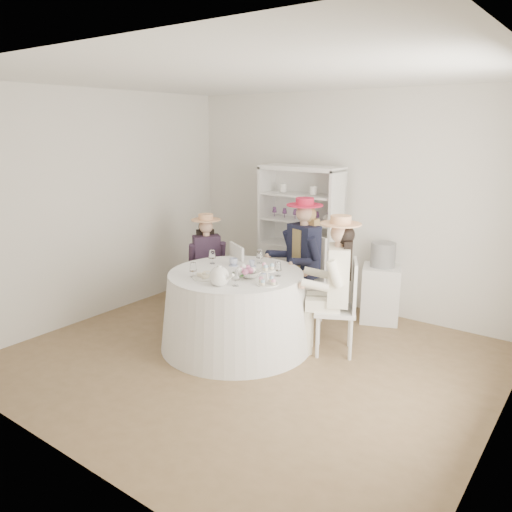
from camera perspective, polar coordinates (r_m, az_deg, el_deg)
The scene contains 23 objects.
ground at distance 5.14m, azimuth -0.67°, elevation -11.63°, with size 4.50×4.50×0.00m, color brown.
ceiling at distance 4.63m, azimuth -0.78°, elevation 19.90°, with size 4.50×4.50×0.00m, color white.
wall_back at distance 6.39m, azimuth 10.17°, elevation 6.07°, with size 4.50×4.50×0.00m, color silver.
wall_front at distance 3.37m, azimuth -21.60°, elevation -2.32°, with size 4.50×4.50×0.00m, color silver.
wall_left at distance 6.30m, azimuth -17.40°, elevation 5.51°, with size 4.50×4.50×0.00m, color silver.
wall_right at distance 3.84m, azimuth 27.25°, elevation -0.97°, with size 4.50×4.50×0.00m, color silver.
tea_table at distance 5.30m, azimuth -2.28°, elevation -6.10°, with size 1.60×1.60×0.80m.
hutch at distance 6.50m, azimuth 5.07°, elevation -0.01°, with size 1.18×0.69×1.80m.
side_table at distance 6.15m, azimuth 14.04°, elevation -4.19°, with size 0.43×0.43×0.67m, color silver.
hatbox at distance 6.02m, azimuth 14.32°, elevation 0.14°, with size 0.29×0.29×0.29m, color black.
guest_left at distance 6.14m, azimuth -5.60°, elevation -0.26°, with size 0.54×0.51×1.25m.
guest_mid at distance 5.86m, azimuth 5.30°, elevation 0.39°, with size 0.56×0.61×1.48m.
guest_right at distance 5.05m, azimuth 9.11°, elevation -2.42°, with size 0.61×0.55×1.44m.
spare_chair at distance 5.87m, azimuth -1.22°, elevation -2.83°, with size 0.54×0.54×0.96m.
teacup_a at distance 5.41m, azimuth -2.59°, elevation -0.74°, with size 0.09×0.09×0.07m, color white.
teacup_b at distance 5.36m, azimuth -0.47°, elevation -0.94°, with size 0.07×0.07×0.06m, color white.
teacup_c at distance 5.13m, azimuth 1.07°, elevation -1.65°, with size 0.08×0.08×0.07m, color white.
flower_bowl at distance 5.00m, azimuth -0.73°, elevation -2.12°, with size 0.24×0.24×0.06m, color white.
flower_arrangement at distance 4.98m, azimuth -1.26°, elevation -1.58°, with size 0.17×0.17×0.06m.
table_teapot at distance 4.75m, azimuth -4.17°, elevation -2.34°, with size 0.28×0.20×0.21m.
sandwich_plate at distance 5.00m, azimuth -5.78°, elevation -2.36°, with size 0.26×0.26×0.06m.
cupcake_stand at distance 4.76m, azimuth 1.29°, elevation -2.43°, with size 0.22×0.22×0.20m.
stemware_set at distance 5.15m, azimuth -2.33°, elevation -1.10°, with size 0.93×0.90×0.15m.
Camera 1 is at (2.77, -3.69, 2.27)m, focal length 35.00 mm.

